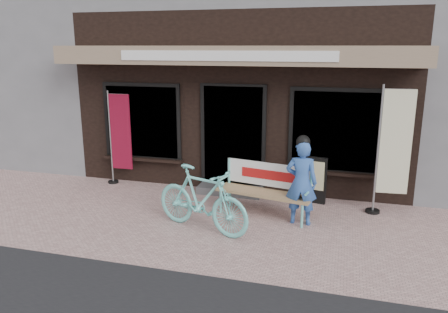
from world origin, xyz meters
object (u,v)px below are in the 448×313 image
(bench, at_px, (266,185))
(bicycle, at_px, (202,199))
(person, at_px, (301,181))
(menu_stand, at_px, (314,179))
(nobori_cream, at_px, (392,149))
(nobori_red, at_px, (119,137))

(bench, height_order, bicycle, bicycle)
(person, relative_size, menu_stand, 1.69)
(bicycle, xyz_separation_m, nobori_cream, (2.95, 1.58, 0.65))
(person, relative_size, nobori_cream, 0.66)
(bicycle, distance_m, menu_stand, 2.44)
(nobori_red, bearing_deg, bicycle, -38.63)
(person, height_order, nobori_red, nobori_red)
(bench, bearing_deg, menu_stand, 58.95)
(nobori_red, height_order, nobori_cream, nobori_cream)
(bicycle, xyz_separation_m, nobori_red, (-2.48, 1.88, 0.51))
(bicycle, bearing_deg, nobori_red, 71.91)
(nobori_red, relative_size, nobori_cream, 0.88)
(person, distance_m, nobori_cream, 1.74)
(bench, bearing_deg, nobori_cream, 28.14)
(nobori_cream, bearing_deg, bench, -167.50)
(bicycle, distance_m, nobori_red, 3.15)
(person, bearing_deg, menu_stand, 82.48)
(bench, relative_size, nobori_cream, 0.76)
(nobori_red, distance_m, menu_stand, 4.17)
(bench, bearing_deg, person, -9.10)
(menu_stand, bearing_deg, nobori_cream, 1.38)
(bicycle, bearing_deg, menu_stand, -23.39)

